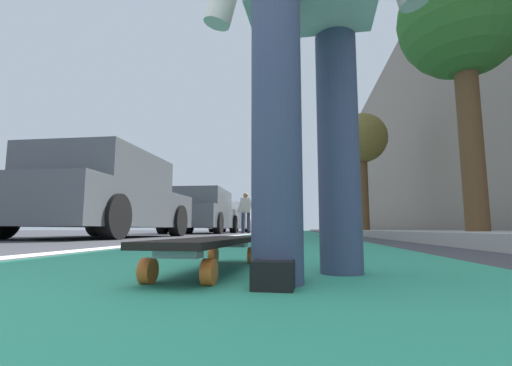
{
  "coord_description": "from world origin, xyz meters",
  "views": [
    {
      "loc": [
        -0.37,
        -0.3,
        0.15
      ],
      "look_at": [
        8.19,
        0.74,
        1.26
      ],
      "focal_mm": 25.15,
      "sensor_mm": 36.0,
      "label": 1
    }
  ],
  "objects_px": {
    "parked_car_near": "(104,197)",
    "parked_car_far": "(234,218)",
    "skateboard": "(212,244)",
    "street_tree_mid": "(362,140)",
    "traffic_light": "(266,180)",
    "parked_car_end": "(252,221)",
    "parked_car_mid": "(202,212)",
    "pedestrian_distant": "(246,210)",
    "street_tree_near": "(462,22)"
  },
  "relations": [
    {
      "from": "parked_car_near",
      "to": "parked_car_far",
      "type": "height_order",
      "value": "parked_car_near"
    },
    {
      "from": "skateboard",
      "to": "street_tree_mid",
      "type": "height_order",
      "value": "street_tree_mid"
    },
    {
      "from": "parked_car_far",
      "to": "street_tree_mid",
      "type": "height_order",
      "value": "street_tree_mid"
    },
    {
      "from": "traffic_light",
      "to": "parked_car_end",
      "type": "bearing_deg",
      "value": 16.56
    },
    {
      "from": "parked_car_near",
      "to": "parked_car_mid",
      "type": "distance_m",
      "value": 6.14
    },
    {
      "from": "traffic_light",
      "to": "parked_car_near",
      "type": "bearing_deg",
      "value": 173.57
    },
    {
      "from": "skateboard",
      "to": "parked_car_mid",
      "type": "relative_size",
      "value": 0.19
    },
    {
      "from": "traffic_light",
      "to": "street_tree_mid",
      "type": "xyz_separation_m",
      "value": [
        -6.22,
        -4.33,
        0.62
      ]
    },
    {
      "from": "street_tree_mid",
      "to": "pedestrian_distant",
      "type": "xyz_separation_m",
      "value": [
        0.01,
        4.53,
        -2.65
      ]
    },
    {
      "from": "street_tree_mid",
      "to": "parked_car_end",
      "type": "bearing_deg",
      "value": 27.57
    },
    {
      "from": "skateboard",
      "to": "street_tree_near",
      "type": "distance_m",
      "value": 5.81
    },
    {
      "from": "street_tree_near",
      "to": "parked_car_far",
      "type": "bearing_deg",
      "value": 23.9
    },
    {
      "from": "parked_car_near",
      "to": "street_tree_mid",
      "type": "distance_m",
      "value": 10.21
    },
    {
      "from": "parked_car_far",
      "to": "parked_car_end",
      "type": "bearing_deg",
      "value": -0.36
    },
    {
      "from": "parked_car_far",
      "to": "traffic_light",
      "type": "relative_size",
      "value": 1.08
    },
    {
      "from": "street_tree_near",
      "to": "pedestrian_distant",
      "type": "distance_m",
      "value": 9.95
    },
    {
      "from": "parked_car_end",
      "to": "street_tree_near",
      "type": "xyz_separation_m",
      "value": [
        -19.59,
        -5.77,
        2.47
      ]
    },
    {
      "from": "parked_car_near",
      "to": "street_tree_mid",
      "type": "xyz_separation_m",
      "value": [
        7.82,
        -5.92,
        2.84
      ]
    },
    {
      "from": "skateboard",
      "to": "street_tree_mid",
      "type": "distance_m",
      "value": 13.36
    },
    {
      "from": "skateboard",
      "to": "parked_car_mid",
      "type": "bearing_deg",
      "value": 15.73
    },
    {
      "from": "parked_car_near",
      "to": "pedestrian_distant",
      "type": "relative_size",
      "value": 2.65
    },
    {
      "from": "parked_car_mid",
      "to": "street_tree_mid",
      "type": "relative_size",
      "value": 1.0
    },
    {
      "from": "parked_car_end",
      "to": "parked_car_far",
      "type": "bearing_deg",
      "value": 179.64
    },
    {
      "from": "street_tree_mid",
      "to": "parked_car_far",
      "type": "bearing_deg",
      "value": 51.83
    },
    {
      "from": "parked_car_mid",
      "to": "pedestrian_distant",
      "type": "bearing_deg",
      "value": -37.27
    },
    {
      "from": "parked_car_mid",
      "to": "street_tree_mid",
      "type": "distance_m",
      "value": 6.68
    },
    {
      "from": "parked_car_mid",
      "to": "street_tree_near",
      "type": "height_order",
      "value": "street_tree_near"
    },
    {
      "from": "parked_car_far",
      "to": "pedestrian_distant",
      "type": "bearing_deg",
      "value": -164.3
    },
    {
      "from": "parked_car_near",
      "to": "parked_car_end",
      "type": "xyz_separation_m",
      "value": [
        18.87,
        -0.15,
        0.01
      ]
    },
    {
      "from": "parked_car_far",
      "to": "pedestrian_distant",
      "type": "relative_size",
      "value": 2.93
    },
    {
      "from": "skateboard",
      "to": "pedestrian_distant",
      "type": "bearing_deg",
      "value": 8.06
    },
    {
      "from": "skateboard",
      "to": "street_tree_mid",
      "type": "xyz_separation_m",
      "value": [
        12.61,
        -2.74,
        3.46
      ]
    },
    {
      "from": "pedestrian_distant",
      "to": "traffic_light",
      "type": "bearing_deg",
      "value": -1.81
    },
    {
      "from": "parked_car_end",
      "to": "street_tree_mid",
      "type": "xyz_separation_m",
      "value": [
        -11.05,
        -5.77,
        2.82
      ]
    },
    {
      "from": "skateboard",
      "to": "pedestrian_distant",
      "type": "distance_m",
      "value": 12.78
    },
    {
      "from": "street_tree_near",
      "to": "street_tree_mid",
      "type": "relative_size",
      "value": 0.91
    },
    {
      "from": "street_tree_mid",
      "to": "parked_car_mid",
      "type": "bearing_deg",
      "value": 106.14
    },
    {
      "from": "parked_car_far",
      "to": "pedestrian_distant",
      "type": "distance_m",
      "value": 4.73
    },
    {
      "from": "parked_car_far",
      "to": "traffic_light",
      "type": "height_order",
      "value": "traffic_light"
    },
    {
      "from": "skateboard",
      "to": "parked_car_near",
      "type": "relative_size",
      "value": 0.2
    },
    {
      "from": "parked_car_near",
      "to": "parked_car_far",
      "type": "distance_m",
      "value": 12.39
    },
    {
      "from": "pedestrian_distant",
      "to": "parked_car_mid",
      "type": "bearing_deg",
      "value": 142.73
    },
    {
      "from": "traffic_light",
      "to": "skateboard",
      "type": "bearing_deg",
      "value": -175.17
    },
    {
      "from": "parked_car_far",
      "to": "street_tree_mid",
      "type": "relative_size",
      "value": 1.0
    },
    {
      "from": "parked_car_end",
      "to": "traffic_light",
      "type": "distance_m",
      "value": 5.5
    },
    {
      "from": "parked_car_end",
      "to": "pedestrian_distant",
      "type": "relative_size",
      "value": 2.94
    },
    {
      "from": "parked_car_end",
      "to": "pedestrian_distant",
      "type": "height_order",
      "value": "pedestrian_distant"
    },
    {
      "from": "traffic_light",
      "to": "pedestrian_distant",
      "type": "bearing_deg",
      "value": 178.19
    },
    {
      "from": "parked_car_near",
      "to": "traffic_light",
      "type": "distance_m",
      "value": 14.3
    },
    {
      "from": "traffic_light",
      "to": "street_tree_near",
      "type": "distance_m",
      "value": 15.39
    }
  ]
}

